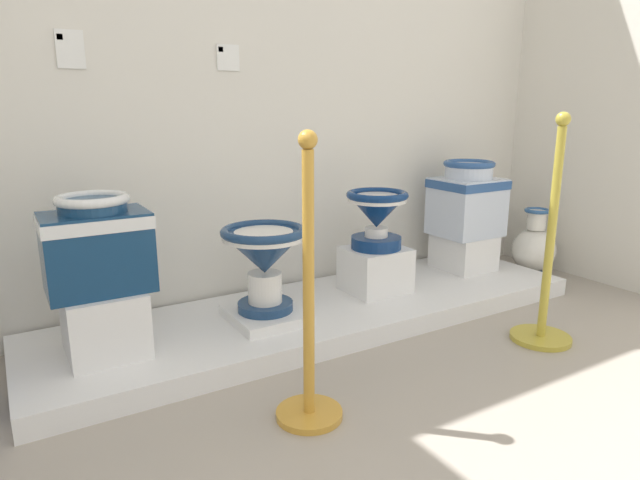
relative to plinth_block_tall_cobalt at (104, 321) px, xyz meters
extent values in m
cube|color=silver|center=(1.06, 0.44, 1.32)|extent=(3.84, 0.06, 3.10)
cube|color=white|center=(1.06, 0.01, -0.18)|extent=(2.85, 0.77, 0.10)
cube|color=white|center=(0.00, 0.00, 0.00)|extent=(0.30, 0.34, 0.27)
cube|color=navy|center=(0.00, 0.00, 0.29)|extent=(0.39, 0.27, 0.32)
cube|color=white|center=(0.00, 0.00, 0.42)|extent=(0.40, 0.28, 0.05)
cylinder|color=navy|center=(0.00, 0.00, 0.48)|extent=(0.26, 0.26, 0.05)
torus|color=white|center=(0.00, 0.00, 0.50)|extent=(0.28, 0.28, 0.04)
cube|color=white|center=(0.71, -0.03, -0.11)|extent=(0.33, 0.37, 0.05)
cylinder|color=navy|center=(0.71, -0.03, -0.06)|extent=(0.26, 0.26, 0.04)
cylinder|color=white|center=(0.71, -0.03, 0.03)|extent=(0.16, 0.16, 0.14)
cone|color=navy|center=(0.71, -0.03, 0.20)|extent=(0.39, 0.39, 0.20)
cylinder|color=white|center=(0.71, -0.03, 0.28)|extent=(0.38, 0.38, 0.03)
torus|color=navy|center=(0.71, -0.03, 0.30)|extent=(0.39, 0.39, 0.04)
cylinder|color=white|center=(0.71, -0.03, 0.29)|extent=(0.27, 0.27, 0.01)
cube|color=white|center=(1.40, 0.05, -0.01)|extent=(0.32, 0.29, 0.24)
cylinder|color=navy|center=(1.40, 0.05, 0.14)|extent=(0.27, 0.27, 0.06)
cylinder|color=white|center=(1.40, 0.05, 0.20)|extent=(0.12, 0.12, 0.05)
cone|color=navy|center=(1.40, 0.05, 0.31)|extent=(0.31, 0.31, 0.17)
cylinder|color=white|center=(1.40, 0.05, 0.38)|extent=(0.31, 0.31, 0.03)
torus|color=navy|center=(1.40, 0.05, 0.40)|extent=(0.33, 0.33, 0.04)
cylinder|color=white|center=(1.40, 0.05, 0.39)|extent=(0.22, 0.22, 0.01)
cube|color=white|center=(2.13, 0.10, -0.03)|extent=(0.30, 0.32, 0.22)
cube|color=silver|center=(2.13, 0.10, 0.26)|extent=(0.37, 0.33, 0.35)
cube|color=#294F8C|center=(2.13, 0.10, 0.39)|extent=(0.38, 0.34, 0.05)
cylinder|color=silver|center=(2.13, 0.10, 0.47)|extent=(0.28, 0.28, 0.09)
torus|color=#294F8C|center=(2.13, 0.10, 0.52)|extent=(0.30, 0.30, 0.04)
cube|color=white|center=(0.03, 0.41, 1.09)|extent=(0.11, 0.01, 0.16)
cube|color=slate|center=(0.00, 0.41, 1.13)|extent=(0.02, 0.01, 0.02)
cube|color=white|center=(0.74, 0.41, 1.08)|extent=(0.12, 0.01, 0.12)
cube|color=#386BAD|center=(0.71, 0.41, 1.12)|extent=(0.02, 0.01, 0.02)
cylinder|color=#2E5991|center=(2.64, -0.02, -0.21)|extent=(0.14, 0.14, 0.03)
ellipsoid|color=white|center=(2.64, -0.02, -0.06)|extent=(0.28, 0.28, 0.28)
cylinder|color=white|center=(2.64, -0.02, 0.14)|extent=(0.12, 0.12, 0.12)
torus|color=#2E5991|center=(2.64, -0.02, 0.20)|extent=(0.16, 0.16, 0.02)
cylinder|color=gold|center=(0.55, -0.72, -0.22)|extent=(0.24, 0.24, 0.02)
cylinder|color=gold|center=(0.55, -0.72, 0.26)|extent=(0.04, 0.04, 0.92)
sphere|color=gold|center=(0.55, -0.72, 0.75)|extent=(0.06, 0.06, 0.06)
cylinder|color=gold|center=(1.82, -0.71, -0.22)|extent=(0.28, 0.28, 0.02)
cylinder|color=gold|center=(1.82, -0.71, 0.28)|extent=(0.04, 0.04, 0.97)
sphere|color=gold|center=(1.82, -0.71, 0.80)|extent=(0.06, 0.06, 0.06)
camera|label=1|loc=(-0.32, -2.23, 0.85)|focal=30.61mm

